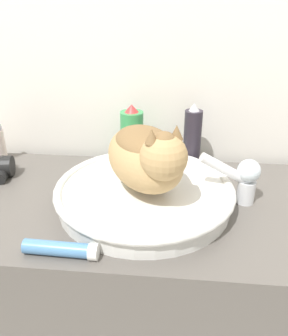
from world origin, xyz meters
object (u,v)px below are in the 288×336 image
Objects in this scene: faucet at (243,177)px; spray_bottle_trigger at (132,138)px; cat at (147,155)px; cream_tube at (62,249)px; hairspray_can_black at (192,139)px.

faucet is 0.34m from spray_bottle_trigger.
cream_tube is (-0.15, -0.20, -0.12)m from cat.
cat is 0.25m from hairspray_can_black.
spray_bottle_trigger is (-0.29, 0.18, 0.02)m from faucet.
hairspray_can_black is 1.30× the size of cream_tube.
hairspray_can_black is 1.05× the size of spray_bottle_trigger.
cat reaches higher than spray_bottle_trigger.
spray_bottle_trigger is at bearing 180.00° from hairspray_can_black.
cream_tube is at bearing -121.94° from hairspray_can_black.
cat is 0.24m from spray_bottle_trigger.
cat reaches higher than cream_tube.
cream_tube is (-0.09, -0.42, -0.07)m from spray_bottle_trigger.
spray_bottle_trigger is 1.25× the size of cream_tube.
hairspray_can_black is at bearing 58.06° from cream_tube.
cat is 0.24m from faucet.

